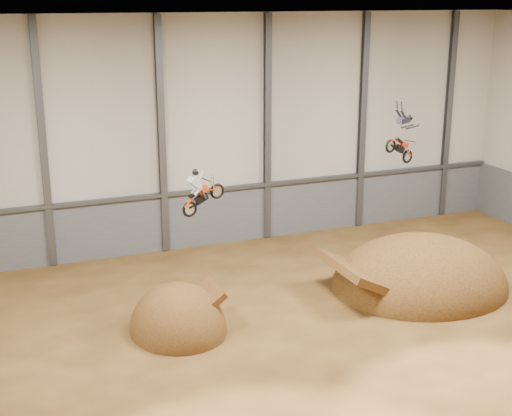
{
  "coord_description": "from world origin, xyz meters",
  "views": [
    {
      "loc": [
        -13.35,
        -25.16,
        14.9
      ],
      "look_at": [
        -1.72,
        4.0,
        5.52
      ],
      "focal_mm": 50.0,
      "sensor_mm": 36.0,
      "label": 1
    }
  ],
  "objects_px": {
    "landing_ramp": "(419,287)",
    "fmx_rider_b": "(398,133)",
    "takeoff_ramp": "(179,330)",
    "fmx_rider_a": "(206,185)"
  },
  "relations": [
    {
      "from": "landing_ramp",
      "to": "fmx_rider_b",
      "type": "bearing_deg",
      "value": -147.08
    },
    {
      "from": "takeoff_ramp",
      "to": "fmx_rider_b",
      "type": "xyz_separation_m",
      "value": [
        10.07,
        -1.9,
        8.91
      ]
    },
    {
      "from": "fmx_rider_b",
      "to": "takeoff_ramp",
      "type": "bearing_deg",
      "value": 153.08
    },
    {
      "from": "takeoff_ramp",
      "to": "fmx_rider_b",
      "type": "distance_m",
      "value": 13.58
    },
    {
      "from": "takeoff_ramp",
      "to": "landing_ramp",
      "type": "relative_size",
      "value": 0.54
    },
    {
      "from": "takeoff_ramp",
      "to": "landing_ramp",
      "type": "distance_m",
      "value": 13.32
    },
    {
      "from": "landing_ramp",
      "to": "fmx_rider_a",
      "type": "height_order",
      "value": "fmx_rider_a"
    },
    {
      "from": "takeoff_ramp",
      "to": "fmx_rider_a",
      "type": "height_order",
      "value": "fmx_rider_a"
    },
    {
      "from": "landing_ramp",
      "to": "fmx_rider_b",
      "type": "distance_m",
      "value": 9.71
    },
    {
      "from": "landing_ramp",
      "to": "fmx_rider_a",
      "type": "xyz_separation_m",
      "value": [
        -11.9,
        -0.38,
        6.9
      ]
    }
  ]
}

